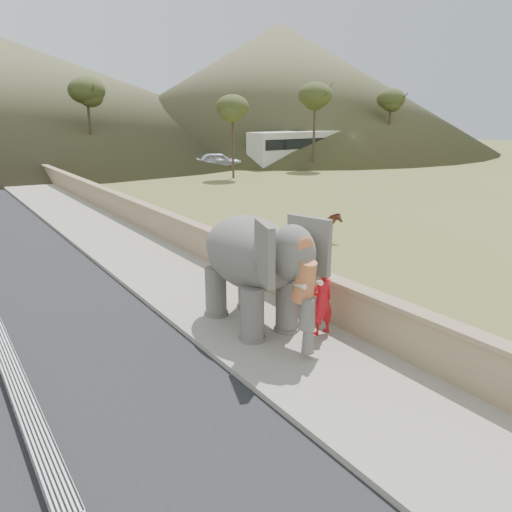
% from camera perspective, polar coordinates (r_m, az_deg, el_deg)
% --- Properties ---
extents(ground, '(160.00, 160.00, 0.00)m').
position_cam_1_polar(ground, '(9.03, 14.50, -16.96)').
color(ground, olive).
rests_on(ground, ground).
extents(walkway, '(3.00, 120.00, 0.15)m').
position_cam_1_polar(walkway, '(16.67, -11.78, -0.84)').
color(walkway, '#9E9687').
rests_on(walkway, ground).
extents(parapet, '(0.30, 120.00, 1.10)m').
position_cam_1_polar(parapet, '(17.19, -6.79, 1.56)').
color(parapet, tan).
rests_on(parapet, ground).
extents(cow, '(1.46, 0.85, 1.16)m').
position_cam_1_polar(cow, '(19.22, 7.66, 3.17)').
color(cow, brown).
rests_on(cow, ground).
extents(distant_car, '(4.56, 3.12, 1.44)m').
position_cam_1_polar(distant_car, '(44.61, -4.31, 10.81)').
color(distant_car, '#B1B0B7').
rests_on(distant_car, ground).
extents(bus_white, '(11.10, 2.97, 3.10)m').
position_cam_1_polar(bus_white, '(47.66, 5.31, 12.13)').
color(bus_white, beige).
rests_on(bus_white, ground).
extents(bus_orange, '(11.03, 2.63, 3.10)m').
position_cam_1_polar(bus_orange, '(52.05, 8.47, 12.37)').
color(bus_orange, orange).
rests_on(bus_orange, ground).
extents(hill_right, '(56.00, 56.00, 16.00)m').
position_cam_1_polar(hill_right, '(70.67, 2.69, 18.71)').
color(hill_right, brown).
rests_on(hill_right, ground).
extents(hill_far, '(80.00, 80.00, 14.00)m').
position_cam_1_polar(hill_far, '(75.67, -26.68, 16.17)').
color(hill_far, brown).
rests_on(hill_far, ground).
extents(elephant_and_man, '(2.18, 3.67, 2.63)m').
position_cam_1_polar(elephant_and_man, '(11.24, -0.54, -1.44)').
color(elephant_and_man, slate).
rests_on(elephant_and_man, ground).
extents(trees, '(47.12, 43.26, 9.34)m').
position_cam_1_polar(trees, '(38.98, -19.68, 13.93)').
color(trees, '#473828').
rests_on(trees, ground).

